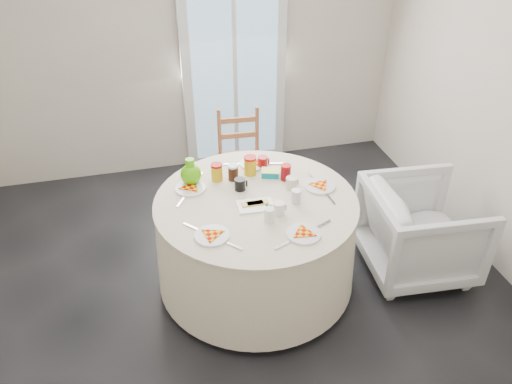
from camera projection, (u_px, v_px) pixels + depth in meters
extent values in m
plane|color=black|center=(240.00, 296.00, 3.63)|extent=(4.00, 4.00, 0.00)
cube|color=#BCB5A3|center=(189.00, 38.00, 4.52)|extent=(4.00, 0.02, 2.60)
cube|color=silver|center=(234.00, 63.00, 4.70)|extent=(1.00, 0.08, 2.10)
cylinder|color=beige|center=(256.00, 241.00, 3.56)|extent=(1.42, 1.42, 0.72)
imported|color=silver|center=(421.00, 226.00, 3.68)|extent=(0.77, 0.81, 0.78)
cube|color=#02859A|center=(270.00, 170.00, 3.59)|extent=(0.15, 0.13, 0.05)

